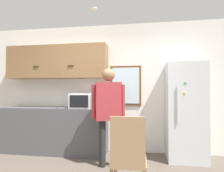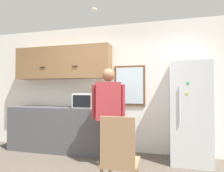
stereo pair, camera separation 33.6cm
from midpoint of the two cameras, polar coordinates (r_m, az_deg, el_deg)
back_wall at (r=4.31m, az=2.67°, el=-0.39°), size 6.00×0.06×2.70m
counter at (r=4.46m, az=-12.61°, el=-11.84°), size 2.18×0.59×0.93m
upper_cabinets at (r=4.53m, az=-11.84°, el=6.48°), size 2.18×0.38×0.70m
microwave at (r=4.05m, az=-4.59°, el=-4.20°), size 0.52×0.40×0.30m
person at (r=3.41m, az=1.81°, el=-5.87°), size 0.55×0.33×1.66m
refrigerator at (r=3.91m, az=23.62°, el=-6.84°), size 0.68×0.66×1.79m
chair at (r=2.45m, az=6.26°, el=-19.21°), size 0.44×0.44×0.99m
window at (r=4.20m, az=7.34°, el=0.15°), size 0.65×0.05×0.83m
ceiling_light at (r=3.67m, az=-2.38°, el=21.12°), size 0.11×0.11×0.01m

